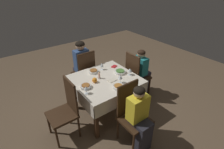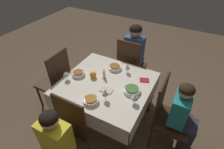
{
  "view_description": "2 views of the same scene",
  "coord_description": "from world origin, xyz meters",
  "px_view_note": "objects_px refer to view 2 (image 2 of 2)",
  "views": [
    {
      "loc": [
        -1.47,
        -2.18,
        2.34
      ],
      "look_at": [
        0.09,
        -0.1,
        0.83
      ],
      "focal_mm": 28.0,
      "sensor_mm": 36.0,
      "label": 1
    },
    {
      "loc": [
        0.85,
        -1.44,
        2.18
      ],
      "look_at": [
        0.08,
        0.01,
        0.88
      ],
      "focal_mm": 28.0,
      "sensor_mm": 36.0,
      "label": 2
    }
  ],
  "objects_px": {
    "chair_east": "(167,114)",
    "chair_south": "(66,138)",
    "chair_west": "(56,79)",
    "wine_glass_south": "(105,93)",
    "bowl_west": "(78,73)",
    "orange_fruit": "(93,75)",
    "bowl_east": "(132,90)",
    "bowl_south": "(91,100)",
    "candle_centerpiece": "(104,75)",
    "chair_north": "(130,64)",
    "wine_glass_west": "(66,74)",
    "napkin_red_folded": "(106,90)",
    "dining_table": "(106,88)",
    "person_adult_denim": "(135,53)",
    "wine_glass_east": "(135,97)",
    "wine_glass_north": "(128,67)",
    "bowl_north": "(115,67)",
    "napkin_spare_side": "(144,80)",
    "person_child_teal": "(183,118)"
  },
  "relations": [
    {
      "from": "chair_west",
      "to": "wine_glass_south",
      "type": "distance_m",
      "value": 1.0
    },
    {
      "from": "person_adult_denim",
      "to": "napkin_spare_side",
      "type": "distance_m",
      "value": 0.78
    },
    {
      "from": "chair_east",
      "to": "orange_fruit",
      "type": "height_order",
      "value": "chair_east"
    },
    {
      "from": "chair_east",
      "to": "orange_fruit",
      "type": "bearing_deg",
      "value": 91.68
    },
    {
      "from": "chair_east",
      "to": "chair_south",
      "type": "xyz_separation_m",
      "value": [
        -0.85,
        -0.81,
        0.0
      ]
    },
    {
      "from": "chair_south",
      "to": "bowl_south",
      "type": "xyz_separation_m",
      "value": [
        0.06,
        0.4,
        0.22
      ]
    },
    {
      "from": "person_child_teal",
      "to": "orange_fruit",
      "type": "height_order",
      "value": "person_child_teal"
    },
    {
      "from": "chair_south",
      "to": "bowl_north",
      "type": "relative_size",
      "value": 5.41
    },
    {
      "from": "bowl_north",
      "to": "napkin_spare_side",
      "type": "relative_size",
      "value": 1.32
    },
    {
      "from": "chair_south",
      "to": "bowl_west",
      "type": "xyz_separation_m",
      "value": [
        -0.36,
        0.73,
        0.22
      ]
    },
    {
      "from": "chair_west",
      "to": "bowl_east",
      "type": "relative_size",
      "value": 4.74
    },
    {
      "from": "chair_east",
      "to": "bowl_south",
      "type": "height_order",
      "value": "chair_east"
    },
    {
      "from": "chair_south",
      "to": "napkin_red_folded",
      "type": "relative_size",
      "value": 6.28
    },
    {
      "from": "chair_west",
      "to": "wine_glass_west",
      "type": "xyz_separation_m",
      "value": [
        0.33,
        -0.1,
        0.29
      ]
    },
    {
      "from": "wine_glass_south",
      "to": "orange_fruit",
      "type": "xyz_separation_m",
      "value": [
        -0.34,
        0.27,
        -0.07
      ]
    },
    {
      "from": "bowl_south",
      "to": "napkin_spare_side",
      "type": "relative_size",
      "value": 1.29
    },
    {
      "from": "chair_north",
      "to": "wine_glass_south",
      "type": "relative_size",
      "value": 6.45
    },
    {
      "from": "chair_south",
      "to": "napkin_spare_side",
      "type": "xyz_separation_m",
      "value": [
        0.46,
        1.04,
        0.2
      ]
    },
    {
      "from": "wine_glass_north",
      "to": "wine_glass_south",
      "type": "bearing_deg",
      "value": -91.11
    },
    {
      "from": "chair_west",
      "to": "bowl_west",
      "type": "bearing_deg",
      "value": 96.55
    },
    {
      "from": "chair_east",
      "to": "chair_west",
      "type": "bearing_deg",
      "value": 94.59
    },
    {
      "from": "wine_glass_south",
      "to": "bowl_west",
      "type": "height_order",
      "value": "wine_glass_south"
    },
    {
      "from": "bowl_west",
      "to": "wine_glass_north",
      "type": "bearing_deg",
      "value": 32.87
    },
    {
      "from": "wine_glass_east",
      "to": "person_child_teal",
      "type": "bearing_deg",
      "value": 20.31
    },
    {
      "from": "person_child_teal",
      "to": "wine_glass_south",
      "type": "relative_size",
      "value": 6.68
    },
    {
      "from": "chair_north",
      "to": "bowl_south",
      "type": "relative_size",
      "value": 5.52
    },
    {
      "from": "bowl_south",
      "to": "napkin_red_folded",
      "type": "distance_m",
      "value": 0.25
    },
    {
      "from": "bowl_south",
      "to": "bowl_west",
      "type": "bearing_deg",
      "value": 142.17
    },
    {
      "from": "chair_north",
      "to": "wine_glass_west",
      "type": "relative_size",
      "value": 7.65
    },
    {
      "from": "chair_west",
      "to": "wine_glass_west",
      "type": "bearing_deg",
      "value": 73.0
    },
    {
      "from": "orange_fruit",
      "to": "bowl_east",
      "type": "bearing_deg",
      "value": -1.39
    },
    {
      "from": "dining_table",
      "to": "chair_east",
      "type": "bearing_deg",
      "value": 2.85
    },
    {
      "from": "napkin_spare_side",
      "to": "bowl_east",
      "type": "bearing_deg",
      "value": -102.87
    },
    {
      "from": "bowl_east",
      "to": "bowl_north",
      "type": "bearing_deg",
      "value": 140.95
    },
    {
      "from": "chair_north",
      "to": "person_adult_denim",
      "type": "bearing_deg",
      "value": -90.0
    },
    {
      "from": "napkin_spare_side",
      "to": "wine_glass_east",
      "type": "bearing_deg",
      "value": -85.59
    },
    {
      "from": "chair_south",
      "to": "candle_centerpiece",
      "type": "height_order",
      "value": "chair_south"
    },
    {
      "from": "bowl_south",
      "to": "candle_centerpiece",
      "type": "bearing_deg",
      "value": 100.97
    },
    {
      "from": "wine_glass_north",
      "to": "bowl_west",
      "type": "distance_m",
      "value": 0.66
    },
    {
      "from": "chair_north",
      "to": "bowl_north",
      "type": "distance_m",
      "value": 0.51
    },
    {
      "from": "chair_south",
      "to": "wine_glass_south",
      "type": "bearing_deg",
      "value": 70.19
    },
    {
      "from": "chair_east",
      "to": "chair_west",
      "type": "distance_m",
      "value": 1.61
    },
    {
      "from": "bowl_north",
      "to": "orange_fruit",
      "type": "bearing_deg",
      "value": -118.54
    },
    {
      "from": "bowl_east",
      "to": "orange_fruit",
      "type": "distance_m",
      "value": 0.55
    },
    {
      "from": "chair_west",
      "to": "bowl_west",
      "type": "height_order",
      "value": "chair_west"
    },
    {
      "from": "chair_west",
      "to": "person_adult_denim",
      "type": "distance_m",
      "value": 1.31
    },
    {
      "from": "bowl_west",
      "to": "candle_centerpiece",
      "type": "bearing_deg",
      "value": 18.75
    },
    {
      "from": "chair_south",
      "to": "wine_glass_east",
      "type": "distance_m",
      "value": 0.84
    },
    {
      "from": "bowl_east",
      "to": "bowl_south",
      "type": "distance_m",
      "value": 0.5
    },
    {
      "from": "bowl_south",
      "to": "wine_glass_south",
      "type": "xyz_separation_m",
      "value": [
        0.12,
        0.11,
        0.08
      ]
    }
  ]
}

